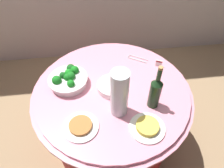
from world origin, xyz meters
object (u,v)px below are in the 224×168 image
plate_stack (112,86)px  food_plate_fried_egg (147,127)px  broccoli_bowl (68,79)px  decorative_fruit_vase (119,96)px  food_plate_peanuts (81,126)px  serving_tongs (137,58)px  wine_bottle (155,92)px  label_placard_front (159,63)px

plate_stack → food_plate_fried_egg: size_ratio=0.95×
plate_stack → broccoli_bowl: bearing=163.6°
broccoli_bowl → decorative_fruit_vase: bearing=-41.1°
food_plate_peanuts → serving_tongs: bearing=51.4°
wine_bottle → decorative_fruit_vase: (-0.23, -0.02, 0.02)m
decorative_fruit_vase → serving_tongs: (0.23, 0.50, -0.15)m
broccoli_bowl → wine_bottle: wine_bottle is taller
decorative_fruit_vase → food_plate_fried_egg: decorative_fruit_vase is taller
wine_bottle → food_plate_fried_egg: size_ratio=1.53×
plate_stack → serving_tongs: 0.39m
food_plate_peanuts → label_placard_front: size_ratio=4.00×
food_plate_fried_egg → food_plate_peanuts: size_ratio=1.00×
decorative_fruit_vase → food_plate_peanuts: size_ratio=1.55×
decorative_fruit_vase → serving_tongs: size_ratio=2.14×
broccoli_bowl → food_plate_peanuts: bearing=-78.3°
plate_stack → food_plate_peanuts: 0.37m
plate_stack → wine_bottle: bearing=-34.5°
decorative_fruit_vase → food_plate_peanuts: bearing=-159.0°
serving_tongs → food_plate_peanuts: (-0.47, -0.59, 0.01)m
serving_tongs → food_plate_peanuts: bearing=-128.6°
broccoli_bowl → plate_stack: 0.32m
wine_bottle → label_placard_front: wine_bottle is taller
food_plate_peanuts → food_plate_fried_egg: bearing=-8.1°
wine_bottle → serving_tongs: size_ratio=2.12×
broccoli_bowl → food_plate_fried_egg: (0.48, -0.44, -0.03)m
broccoli_bowl → food_plate_fried_egg: size_ratio=1.27×
food_plate_peanuts → label_placard_front: 0.79m
decorative_fruit_vase → serving_tongs: bearing=65.6°
food_plate_fried_egg → food_plate_peanuts: (-0.40, 0.06, -0.00)m
broccoli_bowl → food_plate_fried_egg: 0.65m
plate_stack → serving_tongs: (0.25, 0.30, -0.02)m
wine_bottle → food_plate_fried_egg: bearing=-114.4°
wine_bottle → label_placard_front: 0.41m
plate_stack → wine_bottle: size_ratio=0.62×
broccoli_bowl → decorative_fruit_vase: size_ratio=0.82×
wine_bottle → food_plate_peanuts: size_ratio=1.53×
serving_tongs → label_placard_front: bearing=-35.0°
food_plate_fried_egg → decorative_fruit_vase: bearing=134.9°
serving_tongs → label_placard_front: size_ratio=2.88×
broccoli_bowl → decorative_fruit_vase: 0.45m
label_placard_front → plate_stack: bearing=-153.5°
plate_stack → decorative_fruit_vase: 0.23m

